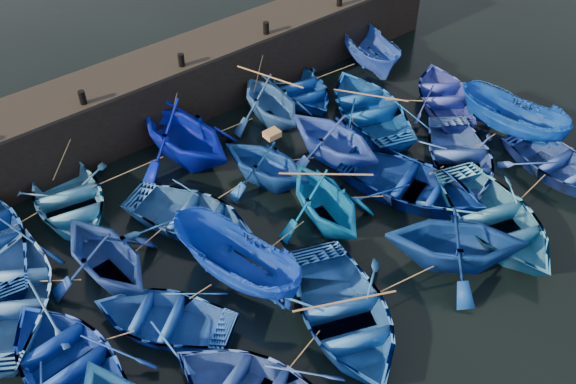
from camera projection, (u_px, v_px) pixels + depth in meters
ground at (351, 261)px, 20.40m from camera, size 120.00×120.00×0.00m
quay_wall at (174, 87)px, 25.64m from camera, size 26.00×2.50×2.50m
quay_top at (170, 58)px, 24.76m from camera, size 26.00×2.50×0.12m
bollard_1 at (82, 97)px, 22.18m from camera, size 0.24×0.24×0.50m
bollard_2 at (181, 60)px, 24.03m from camera, size 0.24×0.24×0.50m
bollard_3 at (266, 28)px, 25.89m from camera, size 0.24×0.24×0.50m
bollard_4 at (339, 0)px, 27.75m from camera, size 0.24×0.24×0.50m
boat_1 at (68, 199)px, 21.80m from camera, size 4.35×5.46×1.01m
boat_2 at (182, 132)px, 23.38m from camera, size 4.76×5.32×2.52m
boat_3 at (270, 100)px, 25.31m from camera, size 3.96×4.42×2.07m
boat_4 at (300, 87)px, 27.06m from camera, size 3.88×4.84×0.89m
boat_5 at (370, 51)px, 28.47m from camera, size 3.05×4.81×1.74m
boat_6 at (10, 296)px, 18.65m from camera, size 6.06×6.51×1.10m
boat_7 at (105, 254)px, 19.19m from camera, size 3.83×4.34×2.13m
boat_8 at (189, 215)px, 21.26m from camera, size 5.08×5.64×0.96m
boat_9 at (266, 162)px, 22.57m from camera, size 4.07×4.41×1.93m
boat_10 at (333, 137)px, 23.46m from camera, size 4.12×4.60×2.17m
boat_11 at (369, 107)px, 25.77m from camera, size 5.36×6.31×1.11m
boat_12 at (445, 95)px, 26.58m from camera, size 5.31×5.65×0.95m
boat_13 at (67, 361)px, 17.09m from camera, size 3.93×5.20×1.02m
boat_14 at (163, 317)px, 18.24m from camera, size 4.95×5.19×0.88m
boat_15 at (236, 262)px, 19.16m from camera, size 2.92×4.93×1.79m
boat_16 at (325, 199)px, 21.03m from camera, size 4.14×4.56×2.08m
boat_17 at (412, 185)px, 22.31m from camera, size 5.34×6.21×1.09m
boat_18 at (460, 157)px, 23.48m from camera, size 5.69×5.99×1.01m
boat_19 at (512, 119)px, 24.68m from camera, size 2.72×4.70×1.71m
boat_22 at (344, 314)px, 18.17m from camera, size 5.48×6.36×1.11m
boat_23 at (456, 239)px, 19.53m from camera, size 5.73×5.71×2.29m
boat_24 at (495, 219)px, 21.01m from camera, size 5.36×6.37×1.13m
boat_25 at (561, 165)px, 23.21m from camera, size 3.49×4.70×0.94m
wooden_crate at (272, 134)px, 21.99m from camera, size 0.53×0.43×0.23m
mooring_ropes at (260, 161)px, 22.76m from camera, size 17.50×11.70×2.10m
loose_oars at (327, 150)px, 22.01m from camera, size 9.99×11.35×1.03m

